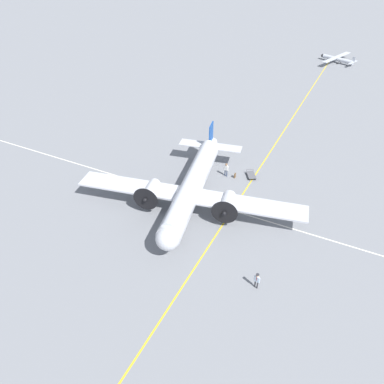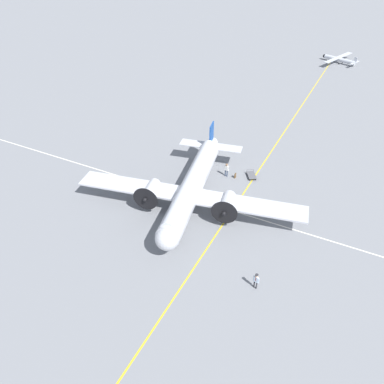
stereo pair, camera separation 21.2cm
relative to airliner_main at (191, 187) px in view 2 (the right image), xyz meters
The scene contains 9 objects.
ground_plane 2.43m from the airliner_main, 168.69° to the right, with size 300.00×300.00×0.00m, color slate.
apron_line_eastwest 5.06m from the airliner_main, 94.56° to the left, with size 120.00×0.16×0.01m.
apron_line_northsouth 2.65m from the airliner_main, behind, with size 0.16×120.00×0.01m.
airliner_main is the anchor object (origin of this frame).
crew_foreground 12.88m from the airliner_main, 52.47° to the left, with size 0.34×0.56×1.68m.
passenger_boarding 7.32m from the airliner_main, behind, with size 0.29×0.61×1.80m.
suitcase_near_door 7.91m from the airliner_main, 161.81° to the left, with size 0.37×0.12×0.65m.
baggage_cart 9.51m from the airliner_main, 153.68° to the left, with size 1.95×1.69×0.56m.
light_aircraft_distant 59.88m from the airliner_main, behind, with size 10.35×7.95×2.03m.
Camera 2 is at (29.47, 14.92, 25.81)m, focal length 35.00 mm.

